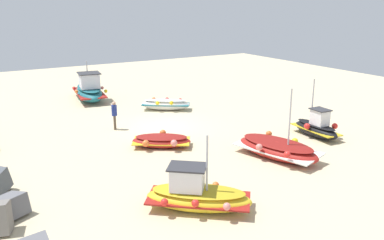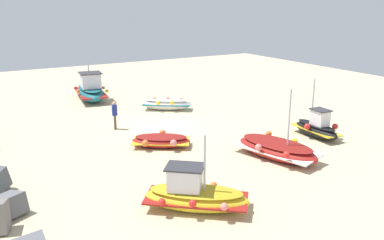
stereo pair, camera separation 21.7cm
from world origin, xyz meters
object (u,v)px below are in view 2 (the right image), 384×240
fishing_boat_2 (317,128)px  fishing_boat_5 (90,90)px  fishing_boat_0 (167,104)px  fishing_boat_4 (161,141)px  fishing_boat_1 (277,149)px  fishing_boat_3 (195,195)px  person_walking (115,113)px

fishing_boat_2 → fishing_boat_5: fishing_boat_2 is taller
fishing_boat_0 → fishing_boat_4: (-6.79, 3.80, -0.09)m
fishing_boat_5 → fishing_boat_2: bearing=36.0°
fishing_boat_0 → fishing_boat_1: fishing_boat_1 is taller
fishing_boat_0 → fishing_boat_2: (-9.74, -4.52, 0.13)m
fishing_boat_1 → fishing_boat_3: fishing_boat_1 is taller
fishing_boat_3 → fishing_boat_2: bearing=-119.9°
fishing_boat_0 → fishing_boat_2: bearing=-30.0°
fishing_boat_0 → fishing_boat_3: (-13.57, 5.77, 0.13)m
fishing_boat_1 → fishing_boat_4: 5.99m
fishing_boat_5 → fishing_boat_0: bearing=40.8°
person_walking → fishing_boat_0: bearing=-127.9°
fishing_boat_2 → person_walking: bearing=-124.3°
fishing_boat_4 → person_walking: size_ratio=1.92×
person_walking → fishing_boat_5: bearing=-73.8°
fishing_boat_5 → person_walking: (-8.31, 1.09, 0.23)m
fishing_boat_1 → fishing_boat_4: bearing=29.2°
fishing_boat_4 → person_walking: (4.21, 0.98, 0.66)m
fishing_boat_0 → fishing_boat_3: fishing_boat_3 is taller
fishing_boat_5 → fishing_boat_3: bearing=1.9°
fishing_boat_5 → fishing_boat_1: bearing=21.6°
fishing_boat_3 → fishing_boat_5: size_ratio=0.78×
person_walking → fishing_boat_2: bearing=166.1°
fishing_boat_2 → fishing_boat_1: bearing=-68.7°
fishing_boat_1 → fishing_boat_5: 17.31m
person_walking → fishing_boat_3: bearing=108.5°
fishing_boat_0 → fishing_boat_5: size_ratio=0.68×
fishing_boat_4 → fishing_boat_5: fishing_boat_5 is taller
fishing_boat_1 → fishing_boat_2: bearing=-86.7°
fishing_boat_0 → fishing_boat_1: (-11.09, -0.37, 0.03)m
fishing_boat_0 → fishing_boat_3: bearing=-78.0°
fishing_boat_1 → fishing_boat_2: size_ratio=1.44×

